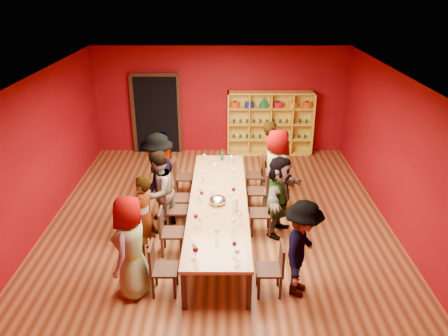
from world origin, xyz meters
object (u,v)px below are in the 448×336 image
Objects in this scene: chair_person_left_0 at (159,266)px; person_right_2 at (279,196)px; person_right_3 at (277,171)px; wine_bottle at (222,156)px; chair_person_left_1 at (168,230)px; chair_person_right_3 at (261,189)px; person_left_4 at (164,164)px; tasting_table at (218,202)px; person_left_1 at (143,216)px; chair_person_right_2 at (265,210)px; chair_person_right_4 at (259,173)px; shelving_unit at (270,120)px; chair_person_right_0 at (274,266)px; person_left_0 at (131,247)px; chair_person_left_4 at (180,175)px; person_right_0 at (302,249)px; chair_person_left_3 at (175,195)px; person_left_3 at (158,177)px; spittoon_bowl at (218,200)px; person_right_4 at (271,158)px; person_left_2 at (158,192)px; chair_person_left_2 at (173,207)px.

person_right_2 reaches higher than chair_person_left_0.
person_right_3 reaches higher than wine_bottle.
chair_person_left_1 is 2.46m from chair_person_right_3.
person_left_4 is 2.59m from person_right_3.
tasting_table is 2.90× the size of person_left_1.
chair_person_right_2 and chair_person_right_4 have the same top height.
chair_person_right_4 is (-0.49, -2.51, -0.49)m from shelving_unit.
person_right_2 reaches higher than chair_person_right_0.
person_left_0 is 1.92× the size of chair_person_right_4.
person_left_0 is at bearing -111.06° from chair_person_left_1.
person_right_0 is at bearing -57.30° from chair_person_left_4.
chair_person_left_3 is at bearing -122.19° from shelving_unit.
person_left_3 reaches higher than spittoon_bowl.
person_left_3 is 6.59× the size of wine_bottle.
spittoon_bowl is (-1.19, -1.98, -0.05)m from person_right_4.
person_left_2 is at bearing 172.54° from tasting_table.
chair_person_left_1 is (0.00, 1.08, 0.00)m from chair_person_left_0.
wine_bottle reaches higher than tasting_table.
wine_bottle is at bearing 83.99° from person_right_4.
person_right_0 is at bearing -176.40° from person_right_4.
shelving_unit is at bearing 79.04° from chair_person_right_4.
person_left_3 is 2.08× the size of chair_person_left_4.
chair_person_left_0 is 1.20m from person_left_1.
chair_person_right_3 is (1.82, -0.72, 0.00)m from chair_person_left_4.
person_left_3 reaches higher than person_left_1.
chair_person_left_0 and chair_person_right_2 have the same top height.
person_right_0 is 1.87m from chair_person_right_2.
chair_person_right_2 is at bearing -96.47° from shelving_unit.
person_right_2 is (2.09, -1.67, 0.32)m from chair_person_left_4.
tasting_table is 5.06× the size of chair_person_left_3.
person_left_1 is 3.05m from person_right_3.
person_left_0 is at bearing 15.87° from person_left_2.
person_left_4 reaches higher than chair_person_right_4.
person_right_2 is (2.09, 1.80, 0.32)m from chair_person_left_0.
chair_person_right_3 is 3.17× the size of wine_bottle.
chair_person_left_2 and chair_person_right_0 have the same top height.
person_left_4 is (-0.35, 2.39, 0.27)m from chair_person_left_1.
person_right_0 is at bearing -150.44° from person_right_2.
chair_person_left_3 is 2.15m from chair_person_right_4.
person_right_4 reaches higher than person_right_0.
chair_person_right_4 is 0.51× the size of person_right_4.
chair_person_left_2 is at bearing 176.03° from chair_person_right_2.
wine_bottle is (-1.16, 0.97, -0.06)m from person_right_3.
wine_bottle reaches higher than chair_person_right_0.
person_right_4 reaches higher than chair_person_right_3.
spittoon_bowl is (-0.92, -1.15, 0.33)m from chair_person_right_3.
chair_person_left_1 is at bearing 171.34° from person_left_0.
spittoon_bowl reaches higher than chair_person_right_4.
chair_person_right_4 is at bearing 90.00° from chair_person_right_3.
chair_person_right_3 is (1.82, 0.32, 0.00)m from chair_person_left_3.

